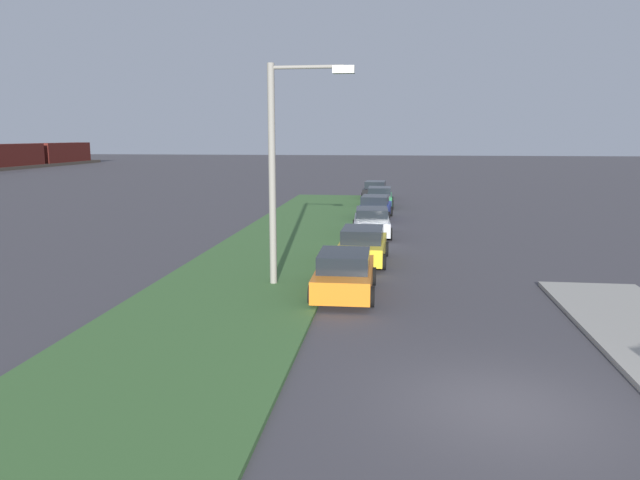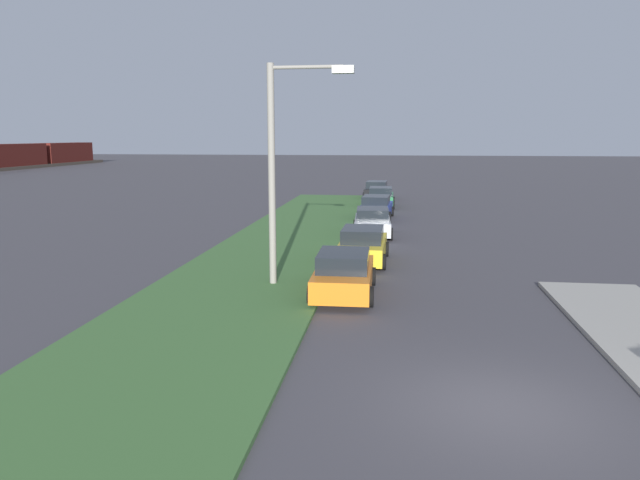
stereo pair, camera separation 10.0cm
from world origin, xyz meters
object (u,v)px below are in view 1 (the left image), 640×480
Objects in this scene: parked_car_black at (375,190)px; streetlight at (282,159)px; parked_car_green at (380,197)px; parked_car_silver at (372,222)px; parked_car_orange at (344,274)px; parked_car_blue at (375,207)px; parked_car_yellow at (363,245)px.

parked_car_black is 30.10m from streetlight.
parked_car_black is (5.83, 0.50, 0.00)m from parked_car_green.
streetlight is at bearing 164.00° from parked_car_silver.
parked_car_orange is 4.35m from streetlight.
parked_car_orange is 0.98× the size of parked_car_blue.
parked_car_black is (12.19, 0.40, 0.00)m from parked_car_blue.
parked_car_green is 24.39m from streetlight.
streetlight is at bearing 174.95° from parked_car_blue.
parked_car_black is (18.72, 0.44, 0.00)m from parked_car_silver.
parked_car_orange is at bearing 175.20° from parked_car_silver.
parked_car_orange and parked_car_yellow have the same top height.
parked_car_black is at bearing 5.07° from parked_car_blue.
parked_car_orange is 18.46m from parked_car_blue.
parked_car_orange is 0.99× the size of parked_car_black.
parked_car_blue is at bearing -2.40° from parked_car_silver.
parked_car_yellow is 13.25m from parked_car_blue.
parked_car_yellow is 0.99× the size of parked_car_black.
parked_car_blue is 12.19m from parked_car_black.
parked_car_blue is at bearing 0.84° from parked_car_yellow.
parked_car_orange and parked_car_blue have the same top height.
parked_car_orange is 0.99× the size of parked_car_silver.
streetlight is at bearing 151.33° from parked_car_yellow.
parked_car_yellow is 1.00× the size of parked_car_green.
streetlight is (-29.79, 2.16, 3.67)m from parked_car_black.
parked_car_silver is 11.96m from streetlight.
parked_car_green is (6.36, -0.11, 0.00)m from parked_car_blue.
parked_car_blue is (6.53, 0.04, 0.00)m from parked_car_silver.
parked_car_orange is 0.58× the size of streetlight.
parked_car_yellow is 25.44m from parked_car_black.
parked_car_blue is at bearing -2.00° from parked_car_orange.
parked_car_orange is 5.22m from parked_car_yellow.
streetlight is at bearing 173.04° from parked_car_green.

